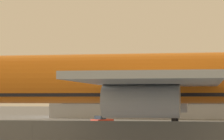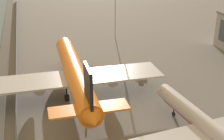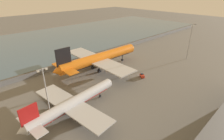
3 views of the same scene
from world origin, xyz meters
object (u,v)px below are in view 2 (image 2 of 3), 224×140
Objects in this scene: baggage_tug at (139,71)px; cargo_jet_orange at (75,74)px; passenger_jet_silver at (209,128)px; apron_light_mast_apron_east at (115,10)px.

cargo_jet_orange is at bearing -67.62° from baggage_tug.
baggage_tug is at bearing -179.34° from passenger_jet_silver.
baggage_tug is 41.01m from apron_light_mast_apron_east.
cargo_jet_orange is 1.38× the size of passenger_jet_silver.
passenger_jet_silver is 1.89× the size of apron_light_mast_apron_east.
passenger_jet_silver reaches higher than baggage_tug.
cargo_jet_orange is 23.70m from baggage_tug.
cargo_jet_orange is at bearing -143.69° from passenger_jet_silver.
baggage_tug is (-8.80, 21.36, -5.32)m from cargo_jet_orange.
cargo_jet_orange is 15.07× the size of baggage_tug.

